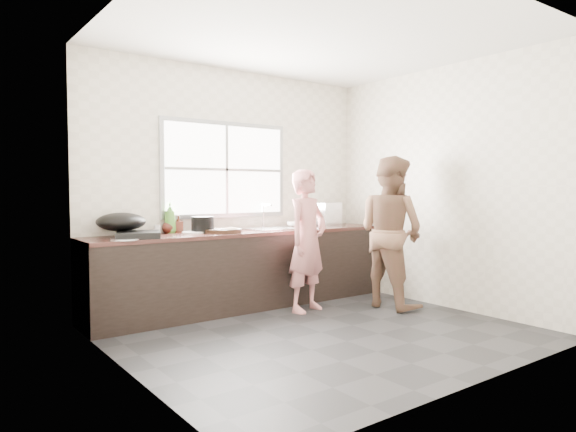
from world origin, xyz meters
TOP-DOWN VIEW (x-y plane):
  - floor at (0.00, 0.00)m, footprint 3.60×3.20m
  - ceiling at (0.00, 0.00)m, footprint 3.60×3.20m
  - wall_back at (0.00, 1.60)m, footprint 3.60×0.01m
  - wall_left at (-1.80, 0.00)m, footprint 0.01×3.20m
  - wall_right at (1.80, 0.00)m, footprint 0.01×3.20m
  - wall_front at (0.00, -1.60)m, footprint 3.60×0.01m
  - cabinet at (0.00, 1.29)m, footprint 3.60×0.62m
  - countertop at (0.00, 1.29)m, footprint 3.60×0.64m
  - sink at (0.35, 1.29)m, footprint 0.55×0.45m
  - faucet at (0.35, 1.49)m, footprint 0.02×0.02m
  - window_frame at (-0.10, 1.59)m, footprint 1.60×0.05m
  - window_glazing at (-0.10, 1.57)m, footprint 1.50×0.01m
  - woman at (0.43, 0.74)m, footprint 0.60×0.47m
  - person_side at (1.31, 0.34)m, footprint 0.67×0.85m
  - cutting_board at (-0.34, 1.23)m, footprint 0.46×0.46m
  - cleaver at (-0.40, 1.21)m, footprint 0.20×0.20m
  - bowl_mince at (-0.29, 1.14)m, footprint 0.21×0.21m
  - bowl_crabs at (0.76, 1.38)m, footprint 0.21×0.21m
  - bowl_held at (0.68, 1.08)m, footprint 0.25×0.25m
  - black_pot at (-0.52, 1.36)m, footprint 0.28×0.28m
  - plate_food at (-0.64, 1.33)m, footprint 0.27×0.27m
  - bottle_green at (-0.81, 1.52)m, footprint 0.15×0.15m
  - bottle_brown_tall at (-0.72, 1.52)m, footprint 0.09×0.09m
  - bottle_brown_short at (-0.84, 1.52)m, footprint 0.16×0.16m
  - glass_jar at (-0.96, 1.52)m, footprint 0.08×0.08m
  - burner at (-1.27, 1.21)m, footprint 0.52×0.52m
  - wok at (-1.38, 1.39)m, footprint 0.51×0.51m
  - dish_rack at (1.19, 1.34)m, footprint 0.46×0.38m
  - pot_lid_left at (-1.45, 1.08)m, footprint 0.34×0.34m
  - pot_lid_right at (-1.25, 1.52)m, footprint 0.32×0.32m

SIDE VIEW (x-z plane):
  - floor at x=0.00m, z-range -0.01..0.00m
  - cabinet at x=0.00m, z-range 0.00..0.82m
  - woman at x=0.43m, z-range 0.00..1.44m
  - countertop at x=0.00m, z-range 0.82..0.86m
  - person_side at x=1.31m, z-range 0.00..1.69m
  - sink at x=0.35m, z-range 0.85..0.88m
  - pot_lid_right at x=-1.25m, z-range 0.86..0.87m
  - pot_lid_left at x=-1.45m, z-range 0.86..0.87m
  - plate_food at x=-0.64m, z-range 0.86..0.88m
  - cutting_board at x=-0.34m, z-range 0.86..0.90m
  - bowl_mince at x=-0.29m, z-range 0.86..0.91m
  - bowl_crabs at x=0.76m, z-range 0.86..0.92m
  - burner at x=-1.27m, z-range 0.86..0.92m
  - bowl_held at x=0.68m, z-range 0.86..0.92m
  - cleaver at x=-0.40m, z-range 0.90..0.91m
  - glass_jar at x=-0.96m, z-range 0.86..0.95m
  - bottle_brown_short at x=-0.84m, z-range 0.86..1.02m
  - bottle_brown_tall at x=-0.72m, z-range 0.86..1.03m
  - black_pot at x=-0.52m, z-range 0.86..1.03m
  - dish_rack at x=1.19m, z-range 0.86..1.16m
  - wok at x=-1.38m, z-range 0.92..1.10m
  - faucet at x=0.35m, z-range 0.86..1.16m
  - bottle_green at x=-0.81m, z-range 0.86..1.19m
  - wall_back at x=0.00m, z-range 0.00..2.70m
  - wall_left at x=-1.80m, z-range 0.00..2.70m
  - wall_right at x=1.80m, z-range 0.00..2.70m
  - wall_front at x=0.00m, z-range 0.00..2.70m
  - window_glazing at x=-0.10m, z-range 1.05..2.05m
  - window_frame at x=-0.10m, z-range 1.00..2.10m
  - ceiling at x=0.00m, z-range 2.70..2.71m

